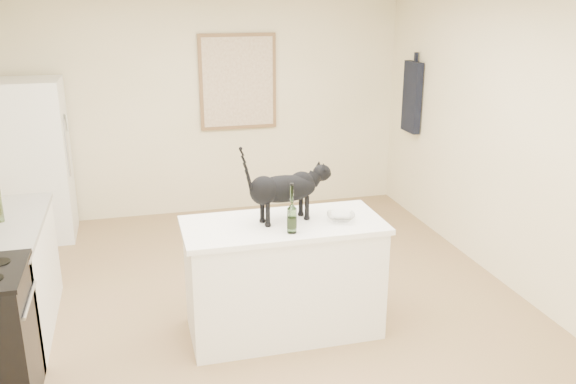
{
  "coord_description": "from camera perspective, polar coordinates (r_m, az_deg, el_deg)",
  "views": [
    {
      "loc": [
        -0.94,
        -4.31,
        2.52
      ],
      "look_at": [
        0.15,
        -0.15,
        1.12
      ],
      "focal_mm": 38.05,
      "sensor_mm": 36.0,
      "label": 1
    }
  ],
  "objects": [
    {
      "name": "artwork_canvas",
      "position": [
        7.19,
        -4.67,
        10.2
      ],
      "size": [
        0.82,
        0.0,
        1.02
      ],
      "primitive_type": "cube",
      "color": "beige",
      "rests_on": "wall_back"
    },
    {
      "name": "wall_front",
      "position": [
        2.19,
        14.09,
        -16.36
      ],
      "size": [
        4.5,
        0.0,
        4.5
      ],
      "primitive_type": "plane",
      "rotation": [
        -1.57,
        0.0,
        0.0
      ],
      "color": "beige",
      "rests_on": "ground"
    },
    {
      "name": "wine_bottle",
      "position": [
        4.3,
        0.37,
        -1.82
      ],
      "size": [
        0.09,
        0.09,
        0.32
      ],
      "primitive_type": "cylinder",
      "rotation": [
        0.0,
        0.0,
        0.36
      ],
      "color": "#305B24",
      "rests_on": "island_top"
    },
    {
      "name": "wall_right",
      "position": [
        5.5,
        21.3,
        3.96
      ],
      "size": [
        0.0,
        5.5,
        5.5
      ],
      "primitive_type": "plane",
      "rotation": [
        1.57,
        0.0,
        -1.57
      ],
      "color": "beige",
      "rests_on": "ground"
    },
    {
      "name": "fridge",
      "position": [
        6.94,
        -22.59,
        2.69
      ],
      "size": [
        0.68,
        0.68,
        1.7
      ],
      "primitive_type": "cube",
      "color": "white",
      "rests_on": "floor"
    },
    {
      "name": "island_top",
      "position": [
        4.55,
        -0.45,
        -3.11
      ],
      "size": [
        1.5,
        0.7,
        0.04
      ],
      "primitive_type": "cube",
      "color": "white",
      "rests_on": "island_base"
    },
    {
      "name": "glass_bowl",
      "position": [
        4.59,
        4.95,
        -2.36
      ],
      "size": [
        0.26,
        0.26,
        0.05
      ],
      "primitive_type": "imported",
      "rotation": [
        0.0,
        0.0,
        -0.28
      ],
      "color": "white",
      "rests_on": "island_top"
    },
    {
      "name": "black_cat",
      "position": [
        4.5,
        -0.44,
        -0.03
      ],
      "size": [
        0.67,
        0.33,
        0.45
      ],
      "primitive_type": null,
      "rotation": [
        0.0,
        0.0,
        0.21
      ],
      "color": "black",
      "rests_on": "island_top"
    },
    {
      "name": "island_base",
      "position": [
        4.73,
        -0.44,
        -8.21
      ],
      "size": [
        1.44,
        0.67,
        0.86
      ],
      "primitive_type": "cube",
      "color": "white",
      "rests_on": "floor"
    },
    {
      "name": "floor",
      "position": [
        5.08,
        -2.11,
        -11.71
      ],
      "size": [
        5.5,
        5.5,
        0.0
      ],
      "primitive_type": "plane",
      "color": "#906C4C",
      "rests_on": "ground"
    },
    {
      "name": "left_cabinets",
      "position": [
        5.16,
        -24.78,
        -7.63
      ],
      "size": [
        0.6,
        1.4,
        0.86
      ],
      "primitive_type": "cube",
      "color": "white",
      "rests_on": "floor"
    },
    {
      "name": "wall_back",
      "position": [
        7.23,
        -7.05,
        8.16
      ],
      "size": [
        4.5,
        0.0,
        4.5
      ],
      "primitive_type": "plane",
      "rotation": [
        1.57,
        0.0,
        0.0
      ],
      "color": "beige",
      "rests_on": "ground"
    },
    {
      "name": "artwork_frame",
      "position": [
        7.21,
        -4.7,
        10.22
      ],
      "size": [
        0.9,
        0.03,
        1.1
      ],
      "primitive_type": "cube",
      "color": "brown",
      "rests_on": "wall_back"
    },
    {
      "name": "hanging_garment",
      "position": [
        7.18,
        11.52,
        8.68
      ],
      "size": [
        0.08,
        0.34,
        0.8
      ],
      "primitive_type": "cube",
      "color": "black",
      "rests_on": "wall_right"
    },
    {
      "name": "fridge_paper",
      "position": [
        6.8,
        -20.12,
        6.13
      ],
      "size": [
        0.06,
        0.13,
        0.17
      ],
      "primitive_type": "cube",
      "rotation": [
        0.0,
        0.0,
        0.39
      ],
      "color": "silver",
      "rests_on": "fridge"
    }
  ]
}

